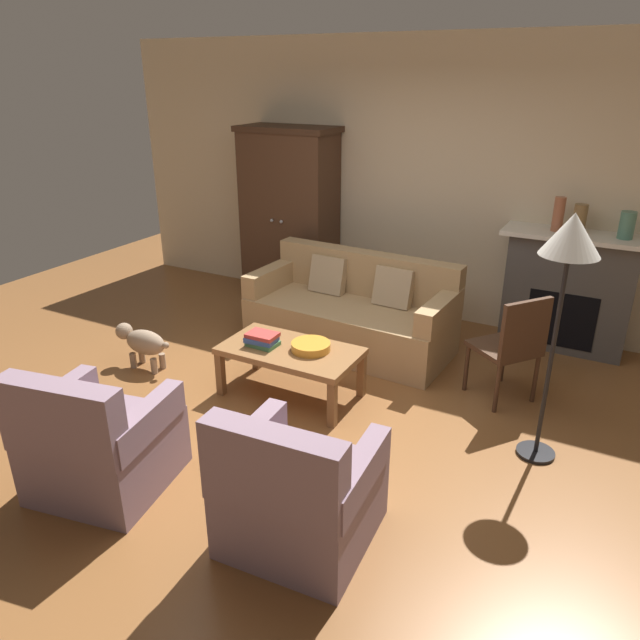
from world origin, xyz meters
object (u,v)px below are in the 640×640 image
object	(u,v)px
book_stack	(262,339)
mantel_vase_terracotta	(558,214)
armoire	(290,216)
armchair_near_right	(298,495)
couch	(352,314)
fireplace	(567,291)
coffee_table	(290,354)
side_chair_wooden	(513,343)
dog	(143,342)
fruit_bowl	(311,346)
floor_lamp	(569,250)
mantel_vase_bronze	(580,219)
mantel_vase_jade	(627,225)
armchair_near_left	(99,445)

from	to	relation	value
book_stack	mantel_vase_terracotta	distance (m)	2.87
armoire	armchair_near_right	distance (m)	3.95
couch	armchair_near_right	world-z (taller)	armchair_near_right
armoire	fireplace	bearing A→B (deg)	1.51
mantel_vase_terracotta	armchair_near_right	world-z (taller)	mantel_vase_terracotta
couch	coffee_table	distance (m)	1.11
armoire	side_chair_wooden	distance (m)	3.01
coffee_table	mantel_vase_terracotta	world-z (taller)	mantel_vase_terracotta
dog	mantel_vase_terracotta	bearing A→B (deg)	35.94
fruit_bowl	book_stack	distance (m)	0.40
armchair_near_right	floor_lamp	size ratio (longest dim) A/B	0.52
mantel_vase_bronze	floor_lamp	size ratio (longest dim) A/B	0.15
coffee_table	side_chair_wooden	world-z (taller)	side_chair_wooden
fireplace	book_stack	world-z (taller)	fireplace
dog	floor_lamp	bearing A→B (deg)	5.04
armoire	armchair_near_right	size ratio (longest dim) A/B	2.18
couch	dog	xyz separation A→B (m)	(-1.43, -1.30, -0.07)
mantel_vase_jade	dog	xyz separation A→B (m)	(-3.58, -2.19, -0.99)
coffee_table	armchair_near_right	distance (m)	1.65
couch	side_chair_wooden	distance (m)	1.60
couch	fruit_bowl	world-z (taller)	couch
side_chair_wooden	dog	distance (m)	3.13
mantel_vase_terracotta	mantel_vase_jade	size ratio (longest dim) A/B	1.30
fruit_bowl	mantel_vase_jade	size ratio (longest dim) A/B	1.33
armoire	coffee_table	distance (m)	2.33
couch	mantel_vase_jade	distance (m)	2.51
couch	armchair_near_left	size ratio (longest dim) A/B	2.19
floor_lamp	fireplace	bearing A→B (deg)	93.52
dog	mantel_vase_bronze	bearing A→B (deg)	34.38
floor_lamp	couch	bearing A→B (deg)	151.95
mantel_vase_jade	dog	world-z (taller)	mantel_vase_jade
armchair_near_right	side_chair_wooden	world-z (taller)	side_chair_wooden
fireplace	fruit_bowl	bearing A→B (deg)	-129.81
fireplace	couch	xyz separation A→B (m)	(-1.77, -0.91, -0.25)
fruit_bowl	mantel_vase_terracotta	xyz separation A→B (m)	(1.46, 1.95, 0.82)
couch	dog	bearing A→B (deg)	-137.64
armchair_near_right	couch	bearing A→B (deg)	108.89
coffee_table	mantel_vase_terracotta	bearing A→B (deg)	50.95
fruit_bowl	side_chair_wooden	world-z (taller)	side_chair_wooden
dog	book_stack	bearing A→B (deg)	6.52
armoire	mantel_vase_jade	world-z (taller)	armoire
armoire	side_chair_wooden	xyz separation A→B (m)	(2.72, -1.20, -0.45)
mantel_vase_jade	armchair_near_right	bearing A→B (deg)	-110.99
mantel_vase_terracotta	dog	world-z (taller)	mantel_vase_terracotta
armchair_near_left	armchair_near_right	bearing A→B (deg)	7.47
armchair_near_left	armchair_near_right	world-z (taller)	same
couch	coffee_table	size ratio (longest dim) A/B	1.78
fireplace	mantel_vase_jade	bearing A→B (deg)	-2.70
book_stack	side_chair_wooden	distance (m)	1.96
coffee_table	armchair_near_right	xyz separation A→B (m)	(0.88, -1.39, -0.05)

